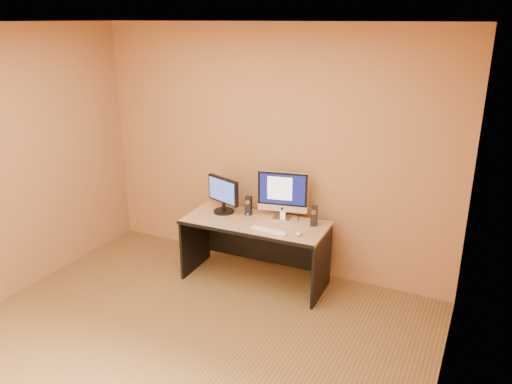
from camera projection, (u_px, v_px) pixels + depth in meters
floor at (164, 364)px, 4.00m from camera, size 4.00×4.00×0.00m
walls at (153, 214)px, 3.57m from camera, size 4.00×4.00×2.60m
ceiling at (139, 23)px, 3.14m from camera, size 4.00×4.00×0.00m
desk at (255, 252)px, 5.17m from camera, size 1.49×0.70×0.68m
imac at (282, 195)px, 5.06m from camera, size 0.55×0.30×0.50m
second_monitor at (223, 195)px, 5.24m from camera, size 0.49×0.35×0.38m
speaker_left at (249, 206)px, 5.20m from camera, size 0.07×0.08×0.20m
speaker_right at (314, 216)px, 4.93m from camera, size 0.07×0.08×0.20m
keyboard at (268, 231)px, 4.82m from camera, size 0.40×0.13×0.02m
mouse at (299, 233)px, 4.74m from camera, size 0.06×0.10×0.03m
cable_a at (298, 218)px, 5.14m from camera, size 0.07×0.19×0.01m
cable_b at (284, 215)px, 5.21m from camera, size 0.06×0.16×0.01m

